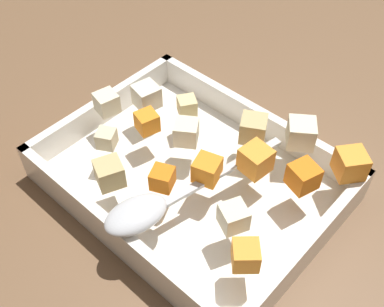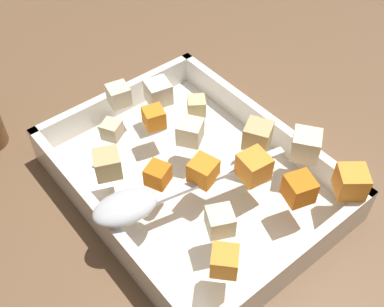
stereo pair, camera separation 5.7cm
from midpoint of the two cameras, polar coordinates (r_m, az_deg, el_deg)
ground_plane at (r=0.63m, az=-2.60°, el=-3.23°), size 4.00×4.00×0.00m
baking_dish at (r=0.61m, az=-2.69°, el=-3.30°), size 0.35×0.27×0.05m
carrot_chunk_rim_edge at (r=0.55m, az=10.29°, el=-2.87°), size 0.04×0.04×0.03m
carrot_chunk_near_spoon at (r=0.55m, az=-1.17°, el=-2.10°), size 0.04×0.04×0.03m
carrot_chunk_far_left at (r=0.48m, az=3.02°, el=-12.27°), size 0.04×0.04×0.03m
carrot_chunk_near_left at (r=0.57m, az=15.76°, el=-1.36°), size 0.05×0.05×0.03m
carrot_chunk_corner_se at (r=0.56m, az=4.73°, el=-0.91°), size 0.04×0.04×0.03m
carrot_chunk_heap_side at (r=0.61m, az=-8.08°, el=3.64°), size 0.03×0.03×0.03m
carrot_chunk_back_center at (r=0.54m, az=-6.57°, el=-3.15°), size 0.03×0.03×0.02m
potato_chunk_corner_nw at (r=0.65m, az=-12.69°, el=5.83°), size 0.03×0.03×0.03m
potato_chunk_front_center at (r=0.59m, az=10.26°, el=2.26°), size 0.05×0.05×0.03m
potato_chunk_near_right at (r=0.63m, az=-3.20°, el=5.58°), size 0.03×0.03×0.02m
potato_chunk_mid_left at (r=0.51m, az=1.76°, el=-7.78°), size 0.04×0.04×0.03m
potato_chunk_corner_ne at (r=0.59m, az=4.61°, el=2.83°), size 0.04×0.04×0.03m
potato_chunk_under_handle at (r=0.59m, az=-3.46°, el=2.43°), size 0.04×0.04×0.03m
potato_chunk_corner_sw at (r=0.56m, az=-12.76°, el=-2.49°), size 0.04×0.04×0.03m
potato_chunk_heap_top at (r=0.60m, az=-12.89°, el=1.61°), size 0.03×0.03×0.02m
parsnip_chunk_mid_right at (r=0.64m, az=-8.00°, el=6.70°), size 0.04×0.04×0.03m
serving_spoon at (r=0.52m, az=-8.53°, el=-6.76°), size 0.08×0.25×0.02m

